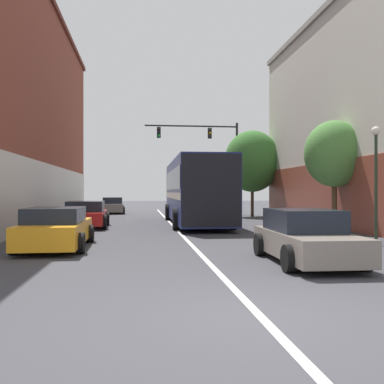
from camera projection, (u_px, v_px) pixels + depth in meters
name	position (u px, v px, depth m)	size (l,w,h in m)	color
ground_plane	(263.00, 319.00, 6.11)	(160.00, 160.00, 0.00)	#38383D
lane_center_line	(175.00, 227.00, 21.87)	(0.14, 43.73, 0.01)	silver
bus	(196.00, 189.00, 23.97)	(2.95, 11.63, 3.36)	navy
hatchback_foreground	(305.00, 237.00, 11.02)	(1.97, 4.19, 1.30)	slate
parked_car_left_near	(56.00, 228.00, 13.77)	(2.05, 4.72, 1.26)	orange
parked_car_left_mid	(112.00, 206.00, 36.01)	(2.09, 4.27, 1.29)	slate
parked_car_left_far	(86.00, 215.00, 21.75)	(2.18, 4.28, 1.29)	red
traffic_signal_gantry	(211.00, 149.00, 34.07)	(7.12, 0.36, 7.01)	black
street_lamp	(376.00, 180.00, 14.52)	(0.29, 0.29, 3.86)	#233323
street_tree_near	(334.00, 154.00, 20.07)	(2.71, 2.44, 4.94)	#4C3823
street_tree_far	(252.00, 161.00, 31.38)	(3.91, 3.52, 6.03)	#4C3823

